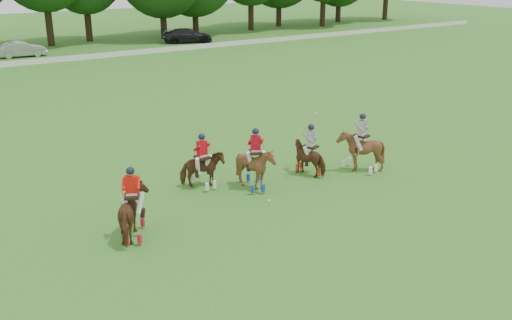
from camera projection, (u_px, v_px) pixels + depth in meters
ground at (288, 254)px, 16.83m from camera, size 180.00×180.00×0.00m
boundary_rail at (5, 64)px, 46.35m from camera, size 120.00×0.10×0.44m
car_mid at (22, 49)px, 51.02m from camera, size 4.24×1.72×1.37m
car_right at (188, 36)px, 59.89m from camera, size 5.55×3.73×1.49m
polo_red_a at (133, 212)px, 17.61m from camera, size 1.67×2.10×2.33m
polo_red_b at (203, 169)px, 21.57m from camera, size 1.48×1.30×2.13m
polo_red_c at (256, 167)px, 21.44m from camera, size 1.88×1.96×2.37m
polo_stripe_a at (310, 157)px, 22.95m from camera, size 1.25×1.74×2.62m
polo_stripe_b at (361, 150)px, 23.24m from camera, size 1.75×1.88×2.43m
polo_ball at (269, 201)px, 20.47m from camera, size 0.09×0.09×0.09m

